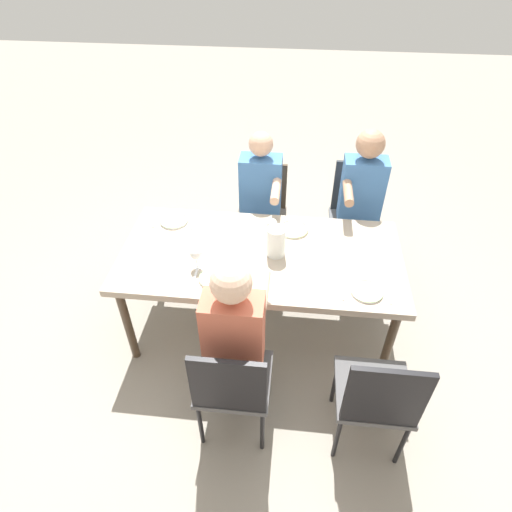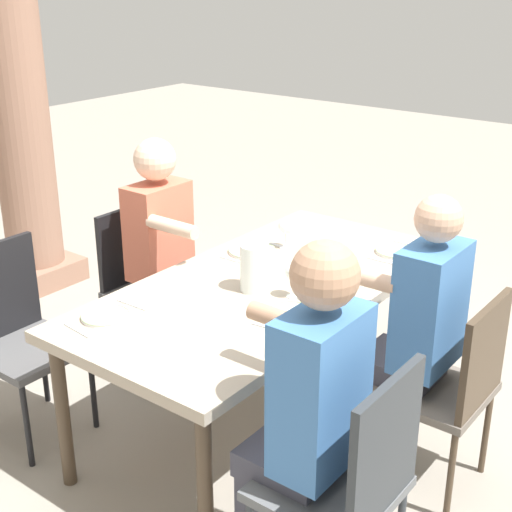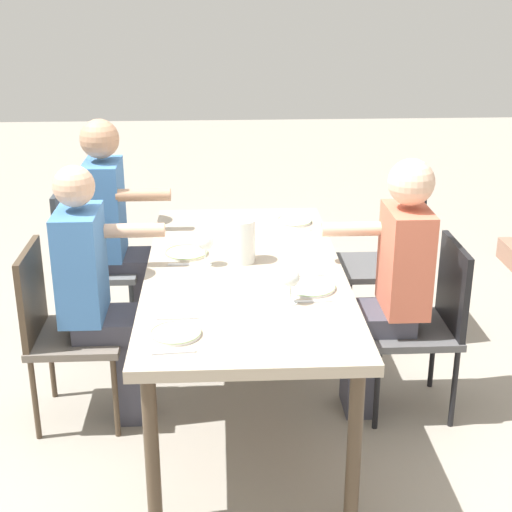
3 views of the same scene
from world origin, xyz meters
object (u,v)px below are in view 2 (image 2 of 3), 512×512
object	(u,v)px
plate_0	(106,316)
water_pitcher	(254,270)
stone_column_centre	(15,75)
plate_2	(252,251)
wine_glass_2	(286,227)
chair_west_south	(351,479)
chair_mid_north	(145,278)
dining_table	(267,294)
chair_west_north	(17,330)
chair_mid_south	(452,382)
wine_glass_1	(294,272)
diner_woman_green	(168,252)
plate_1	(292,314)
diner_man_white	(305,412)
diner_guest_third	(413,332)
plate_3	(396,251)

from	to	relation	value
plate_0	water_pitcher	distance (m)	0.69
stone_column_centre	plate_2	world-z (taller)	stone_column_centre
wine_glass_2	water_pitcher	bearing A→B (deg)	-159.63
chair_west_south	chair_mid_north	world-z (taller)	chair_west_south
dining_table	chair_mid_north	bearing A→B (deg)	85.07
chair_west_north	wine_glass_2	world-z (taller)	chair_west_north
chair_mid_south	wine_glass_2	xyz separation A→B (m)	(0.34, 1.09, 0.35)
wine_glass_1	wine_glass_2	bearing A→B (deg)	38.58
diner_woman_green	plate_1	size ratio (longest dim) A/B	5.96
chair_west_north	stone_column_centre	world-z (taller)	stone_column_centre
plate_0	wine_glass_2	bearing A→B (deg)	-6.48
diner_man_white	wine_glass_2	xyz separation A→B (m)	(1.16, 0.90, 0.14)
wine_glass_1	chair_west_north	bearing A→B (deg)	122.16
stone_column_centre	plate_0	world-z (taller)	stone_column_centre
wine_glass_1	diner_guest_third	bearing A→B (deg)	-75.55
dining_table	chair_mid_north	world-z (taller)	chair_mid_north
stone_column_centre	plate_2	xyz separation A→B (m)	(-0.13, -2.05, -0.69)
dining_table	water_pitcher	xyz separation A→B (m)	(-0.10, -0.01, 0.16)
wine_glass_2	chair_mid_south	bearing A→B (deg)	-107.15
plate_0	plate_1	world-z (taller)	same
water_pitcher	chair_mid_north	bearing A→B (deg)	78.69
chair_west_south	plate_1	size ratio (longest dim) A/B	4.38
dining_table	diner_man_white	size ratio (longest dim) A/B	1.45
wine_glass_2	chair_mid_north	bearing A→B (deg)	115.11
chair_mid_south	diner_man_white	bearing A→B (deg)	167.22
chair_mid_south	stone_column_centre	xyz separation A→B (m)	(0.31, 3.24, 0.94)
chair_west_north	chair_mid_south	world-z (taller)	chair_west_north
chair_mid_north	chair_mid_south	xyz separation A→B (m)	(-0.00, -1.80, 0.01)
stone_column_centre	plate_0	bearing A→B (deg)	-118.39
chair_mid_north	water_pitcher	distance (m)	0.99
plate_3	dining_table	bearing A→B (deg)	156.60
chair_mid_north	plate_1	xyz separation A→B (m)	(-0.29, -1.19, 0.25)
plate_1	plate_3	size ratio (longest dim) A/B	1.07
diner_man_white	plate_2	size ratio (longest dim) A/B	5.55
chair_west_south	plate_0	size ratio (longest dim) A/B	4.72
diner_woman_green	plate_2	world-z (taller)	diner_woman_green
diner_woman_green	plate_1	bearing A→B (deg)	-106.23
plate_3	water_pitcher	distance (m)	0.86
diner_man_white	plate_3	world-z (taller)	diner_man_white
plate_2	water_pitcher	world-z (taller)	water_pitcher
wine_glass_1	wine_glass_2	distance (m)	0.60
diner_man_white	diner_guest_third	size ratio (longest dim) A/B	1.04
diner_woman_green	water_pitcher	world-z (taller)	diner_woman_green
plate_1	chair_west_south	bearing A→B (deg)	-130.90
chair_west_north	diner_woman_green	xyz separation A→B (m)	(0.82, -0.19, 0.18)
wine_glass_1	plate_2	bearing A→B (deg)	56.42
dining_table	diner_guest_third	bearing A→B (deg)	-83.99
water_pitcher	stone_column_centre	bearing A→B (deg)	78.10
chair_mid_south	wine_glass_1	distance (m)	0.81
plate_1	wine_glass_1	distance (m)	0.22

